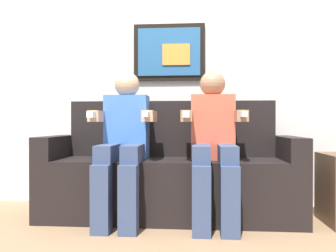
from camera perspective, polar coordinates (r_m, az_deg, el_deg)
ground_plane at (r=2.43m, az=-0.30°, el=-16.80°), size 5.63×5.63×0.00m
back_wall_assembly at (r=3.13m, az=0.90°, el=11.16°), size 4.33×0.10×2.60m
couch at (r=2.67m, az=0.30°, el=-8.31°), size 1.93×0.58×0.90m
person_on_left at (r=2.52m, az=-7.37°, el=-2.13°), size 0.46×0.56×1.11m
person_on_right at (r=2.47m, az=7.55°, el=-2.18°), size 0.46×0.56×1.11m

